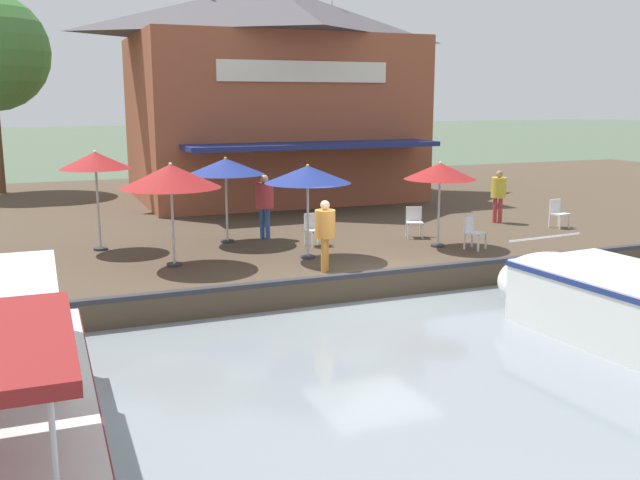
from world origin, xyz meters
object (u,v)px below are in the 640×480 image
(cafe_chair_under_first_umbrella, at_px, (314,228))
(person_at_quay_edge, at_px, (265,198))
(cafe_chair_back_row_seat, at_px, (558,212))
(cafe_chair_far_corner_seat, at_px, (473,231))
(patio_umbrella_back_row, at_px, (171,176))
(patio_umbrella_far_corner, at_px, (95,161))
(patio_umbrella_mid_patio_right, at_px, (308,175))
(person_mid_patio, at_px, (325,228))
(cafe_chair_facing_river, at_px, (414,220))
(waterfront_restaurant, at_px, (271,91))
(patio_umbrella_mid_patio_left, at_px, (440,171))
(person_near_entrance, at_px, (499,190))
(patio_umbrella_by_entrance, at_px, (226,167))

(cafe_chair_under_first_umbrella, relative_size, person_at_quay_edge, 0.48)
(cafe_chair_back_row_seat, height_order, cafe_chair_far_corner_seat, same)
(patio_umbrella_back_row, height_order, cafe_chair_far_corner_seat, patio_umbrella_back_row)
(patio_umbrella_far_corner, bearing_deg, patio_umbrella_mid_patio_right, 57.68)
(patio_umbrella_back_row, relative_size, person_mid_patio, 1.49)
(cafe_chair_facing_river, bearing_deg, patio_umbrella_far_corner, -100.27)
(patio_umbrella_back_row, height_order, cafe_chair_under_first_umbrella, patio_umbrella_back_row)
(cafe_chair_back_row_seat, bearing_deg, waterfront_restaurant, -149.48)
(patio_umbrella_mid_patio_left, bearing_deg, person_near_entrance, 124.22)
(patio_umbrella_mid_patio_right, height_order, person_mid_patio, patio_umbrella_mid_patio_right)
(waterfront_restaurant, relative_size, cafe_chair_under_first_umbrella, 12.62)
(person_near_entrance, bearing_deg, person_at_quay_edge, -92.12)
(patio_umbrella_mid_patio_right, relative_size, patio_umbrella_far_corner, 0.90)
(cafe_chair_back_row_seat, distance_m, cafe_chair_far_corner_seat, 4.49)
(cafe_chair_far_corner_seat, relative_size, cafe_chair_under_first_umbrella, 1.00)
(person_at_quay_edge, bearing_deg, person_mid_patio, 0.85)
(cafe_chair_back_row_seat, distance_m, person_near_entrance, 1.91)
(waterfront_restaurant, distance_m, patio_umbrella_mid_patio_left, 11.20)
(patio_umbrella_mid_patio_right, bearing_deg, cafe_chair_far_corner_seat, 82.48)
(patio_umbrella_by_entrance, distance_m, patio_umbrella_far_corner, 3.31)
(cafe_chair_back_row_seat, distance_m, person_mid_patio, 9.05)
(cafe_chair_back_row_seat, height_order, person_near_entrance, person_near_entrance)
(patio_umbrella_by_entrance, distance_m, person_near_entrance, 8.75)
(cafe_chair_back_row_seat, bearing_deg, patio_umbrella_back_row, -86.61)
(waterfront_restaurant, xyz_separation_m, cafe_chair_facing_river, (9.57, 1.03, -3.64))
(patio_umbrella_far_corner, relative_size, cafe_chair_facing_river, 3.02)
(patio_umbrella_mid_patio_right, distance_m, patio_umbrella_mid_patio_left, 3.68)
(patio_umbrella_back_row, bearing_deg, patio_umbrella_mid_patio_left, 86.63)
(patio_umbrella_mid_patio_left, bearing_deg, person_mid_patio, -69.30)
(patio_umbrella_back_row, height_order, person_near_entrance, patio_umbrella_back_row)
(patio_umbrella_back_row, xyz_separation_m, patio_umbrella_mid_patio_left, (0.40, 6.87, -0.11))
(patio_umbrella_back_row, distance_m, cafe_chair_back_row_seat, 11.85)
(patio_umbrella_mid_patio_right, xyz_separation_m, cafe_chair_facing_river, (-1.40, 3.75, -1.58))
(patio_umbrella_mid_patio_left, height_order, cafe_chair_far_corner_seat, patio_umbrella_mid_patio_left)
(patio_umbrella_by_entrance, bearing_deg, cafe_chair_far_corner_seat, 60.49)
(waterfront_restaurant, relative_size, patio_umbrella_mid_patio_left, 4.77)
(patio_umbrella_mid_patio_right, bearing_deg, patio_umbrella_by_entrance, -153.38)
(cafe_chair_far_corner_seat, xyz_separation_m, cafe_chair_under_first_umbrella, (-1.97, -3.65, 0.00))
(patio_umbrella_back_row, distance_m, person_near_entrance, 10.81)
(cafe_chair_far_corner_seat, height_order, cafe_chair_under_first_umbrella, same)
(patio_umbrella_by_entrance, xyz_separation_m, person_mid_patio, (4.07, 1.18, -1.05))
(patio_umbrella_back_row, relative_size, cafe_chair_far_corner_seat, 2.84)
(person_mid_patio, xyz_separation_m, person_near_entrance, (-3.95, 7.50, 0.01))
(cafe_chair_facing_river, bearing_deg, person_at_quay_edge, -109.47)
(patio_umbrella_far_corner, bearing_deg, patio_umbrella_back_row, 29.77)
(patio_umbrella_mid_patio_left, xyz_separation_m, cafe_chair_facing_river, (-1.39, 0.07, -1.51))
(cafe_chair_facing_river, bearing_deg, patio_umbrella_mid_patio_right, -69.47)
(waterfront_restaurant, height_order, patio_umbrella_by_entrance, waterfront_restaurant)
(cafe_chair_facing_river, bearing_deg, person_near_entrance, 107.17)
(patio_umbrella_by_entrance, distance_m, cafe_chair_back_row_seat, 10.10)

